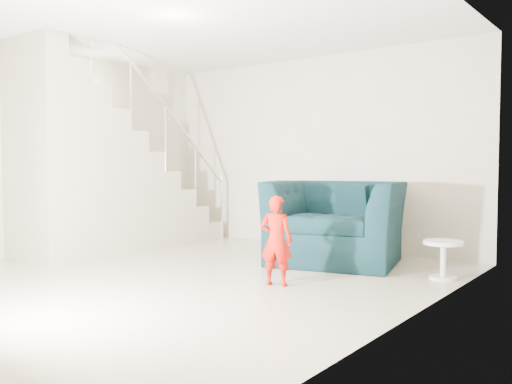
# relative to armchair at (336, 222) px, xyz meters

# --- Properties ---
(floor) EXTENTS (5.50, 5.50, 0.00)m
(floor) POSITION_rel_armchair_xyz_m (-0.91, -1.79, -0.49)
(floor) COLOR tan
(floor) RESTS_ON ground
(ceiling) EXTENTS (5.50, 5.50, 0.00)m
(ceiling) POSITION_rel_armchair_xyz_m (-0.91, -1.79, 2.21)
(ceiling) COLOR silver
(ceiling) RESTS_ON back_wall
(back_wall) EXTENTS (5.00, 0.00, 5.00)m
(back_wall) POSITION_rel_armchair_xyz_m (-0.91, 0.96, 0.86)
(back_wall) COLOR #B6B094
(back_wall) RESTS_ON floor
(left_wall) EXTENTS (0.00, 5.50, 5.50)m
(left_wall) POSITION_rel_armchair_xyz_m (-3.41, -1.79, 0.86)
(left_wall) COLOR #B6B094
(left_wall) RESTS_ON floor
(right_wall) EXTENTS (0.00, 5.50, 5.50)m
(right_wall) POSITION_rel_armchair_xyz_m (1.59, -1.79, 0.86)
(right_wall) COLOR #B6B094
(right_wall) RESTS_ON floor
(armchair) EXTENTS (1.79, 1.65, 0.98)m
(armchair) POSITION_rel_armchair_xyz_m (0.00, 0.00, 0.00)
(armchair) COLOR black
(armchair) RESTS_ON floor
(toddler) EXTENTS (0.37, 0.30, 0.88)m
(toddler) POSITION_rel_armchair_xyz_m (0.13, -1.45, -0.05)
(toddler) COLOR #9B1D05
(toddler) RESTS_ON floor
(side_table) EXTENTS (0.40, 0.40, 0.40)m
(side_table) POSITION_rel_armchair_xyz_m (1.34, -0.18, -0.22)
(side_table) COLOR silver
(side_table) RESTS_ON floor
(staircase) EXTENTS (1.02, 3.03, 3.62)m
(staircase) POSITION_rel_armchair_xyz_m (-2.91, -1.24, 0.46)
(staircase) COLOR #ADA089
(staircase) RESTS_ON floor
(cushion) EXTENTS (0.40, 0.19, 0.39)m
(cushion) POSITION_rel_armchair_xyz_m (0.09, 0.27, 0.25)
(cushion) COLOR black
(cushion) RESTS_ON armchair
(throw) EXTENTS (0.05, 0.48, 0.54)m
(throw) POSITION_rel_armchair_xyz_m (-0.66, 0.02, 0.13)
(throw) COLOR black
(throw) RESTS_ON armchair
(phone) EXTENTS (0.04, 0.05, 0.10)m
(phone) POSITION_rel_armchair_xyz_m (0.22, -1.47, 0.28)
(phone) COLOR black
(phone) RESTS_ON toddler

